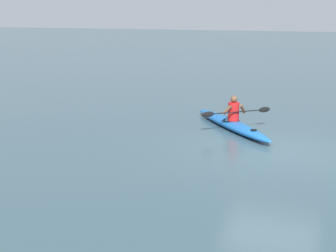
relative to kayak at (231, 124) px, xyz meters
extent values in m
plane|color=#334C56|center=(-1.68, 1.89, -0.14)|extent=(160.00, 160.00, 0.00)
ellipsoid|color=#1959A5|center=(0.00, 0.00, 0.00)|extent=(3.45, 3.67, 0.28)
torus|color=black|center=(0.00, 0.01, 0.12)|extent=(0.73, 0.73, 0.04)
cylinder|color=black|center=(-0.91, 0.99, 0.13)|extent=(0.18, 0.18, 0.02)
cylinder|color=red|center=(-0.09, 0.10, 0.42)|extent=(0.34, 0.34, 0.56)
sphere|color=brown|center=(-0.09, 0.10, 0.81)|extent=(0.21, 0.21, 0.21)
cylinder|color=black|center=(-0.23, 0.24, 0.45)|extent=(1.43, 1.32, 0.03)
ellipsoid|color=black|center=(-0.93, -0.40, 0.45)|extent=(0.32, 0.30, 0.17)
ellipsoid|color=black|center=(0.48, 0.89, 0.45)|extent=(0.32, 0.30, 0.17)
cylinder|color=brown|center=(-0.34, -0.02, 0.50)|extent=(0.19, 0.31, 0.34)
cylinder|color=brown|center=(0.05, 0.34, 0.50)|extent=(0.32, 0.17, 0.34)
camera|label=1|loc=(-3.44, 13.65, 3.36)|focal=49.61mm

